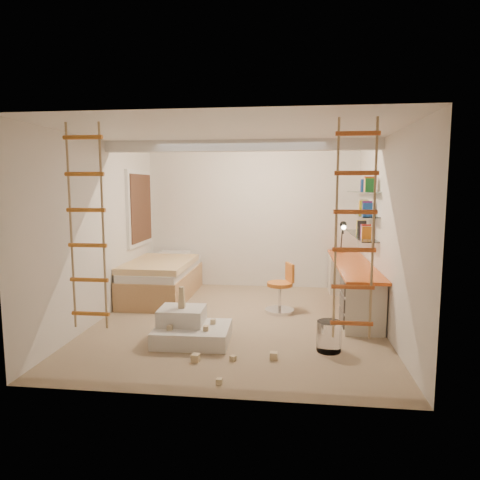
# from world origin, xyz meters

# --- Properties ---
(floor) EXTENTS (4.50, 4.50, 0.00)m
(floor) POSITION_xyz_m (0.00, 0.00, 0.00)
(floor) COLOR #977C61
(floor) RESTS_ON ground
(ceiling_beam) EXTENTS (4.00, 0.18, 0.16)m
(ceiling_beam) POSITION_xyz_m (0.00, 0.30, 2.52)
(ceiling_beam) COLOR white
(ceiling_beam) RESTS_ON ceiling
(window_frame) EXTENTS (0.06, 1.15, 1.35)m
(window_frame) POSITION_xyz_m (-1.97, 1.50, 1.55)
(window_frame) COLOR white
(window_frame) RESTS_ON wall_left
(window_blind) EXTENTS (0.02, 1.00, 1.20)m
(window_blind) POSITION_xyz_m (-1.93, 1.50, 1.55)
(window_blind) COLOR #4C2D1E
(window_blind) RESTS_ON window_frame
(rope_ladder_left) EXTENTS (0.41, 0.04, 2.13)m
(rope_ladder_left) POSITION_xyz_m (-1.35, -1.75, 1.52)
(rope_ladder_left) COLOR orange
(rope_ladder_left) RESTS_ON ceiling
(rope_ladder_right) EXTENTS (0.41, 0.04, 2.13)m
(rope_ladder_right) POSITION_xyz_m (1.35, -1.75, 1.52)
(rope_ladder_right) COLOR #C44C21
(rope_ladder_right) RESTS_ON ceiling
(waste_bin) EXTENTS (0.29, 0.29, 0.36)m
(waste_bin) POSITION_xyz_m (1.21, -0.97, 0.18)
(waste_bin) COLOR white
(waste_bin) RESTS_ON floor
(desk) EXTENTS (0.56, 2.80, 0.75)m
(desk) POSITION_xyz_m (1.72, 0.86, 0.40)
(desk) COLOR #DB5619
(desk) RESTS_ON floor
(shelves) EXTENTS (0.25, 1.80, 0.71)m
(shelves) POSITION_xyz_m (1.87, 1.13, 1.50)
(shelves) COLOR white
(shelves) RESTS_ON wall_right
(bed) EXTENTS (1.02, 2.00, 0.69)m
(bed) POSITION_xyz_m (-1.48, 1.23, 0.33)
(bed) COLOR #AD7F51
(bed) RESTS_ON floor
(task_lamp) EXTENTS (0.14, 0.36, 0.57)m
(task_lamp) POSITION_xyz_m (1.67, 1.82, 1.14)
(task_lamp) COLOR black
(task_lamp) RESTS_ON desk
(swivel_chair) EXTENTS (0.59, 0.59, 0.76)m
(swivel_chair) POSITION_xyz_m (0.61, 0.55, 0.28)
(swivel_chair) COLOR orange
(swivel_chair) RESTS_ON floor
(play_platform) EXTENTS (0.94, 0.74, 0.41)m
(play_platform) POSITION_xyz_m (-0.50, -0.85, 0.16)
(play_platform) COLOR silver
(play_platform) RESTS_ON floor
(toy_blocks) EXTENTS (1.34, 1.28, 0.68)m
(toy_blocks) POSITION_xyz_m (-0.27, -1.12, 0.27)
(toy_blocks) COLOR #CCB284
(toy_blocks) RESTS_ON floor
(books) EXTENTS (0.14, 0.64, 0.92)m
(books) POSITION_xyz_m (1.87, 1.13, 1.60)
(books) COLOR orange
(books) RESTS_ON shelves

